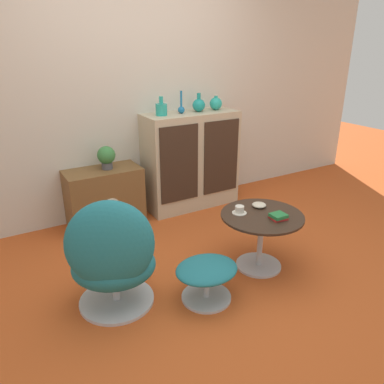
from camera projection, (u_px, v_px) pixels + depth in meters
ground_plane at (221, 278)px, 2.94m from camera, size 12.00×12.00×0.00m
wall_back at (133, 88)px, 3.75m from camera, size 6.40×0.06×2.60m
sideboard at (191, 160)px, 4.09m from camera, size 1.02×0.42×1.04m
tv_console at (105, 197)px, 3.73m from camera, size 0.73×0.38×0.57m
egg_chair at (112, 257)px, 2.48m from camera, size 0.74×0.72×0.83m
ottoman at (207, 274)px, 2.63m from camera, size 0.45×0.39×0.29m
coffee_table at (261, 230)px, 2.97m from camera, size 0.65×0.65×0.47m
vase_leftmost at (161, 109)px, 3.72m from camera, size 0.12×0.12×0.19m
vase_inner_left at (181, 108)px, 3.83m from camera, size 0.07×0.07×0.23m
vase_inner_right at (199, 105)px, 3.92m from camera, size 0.13×0.13×0.19m
vase_rightmost at (216, 104)px, 4.02m from camera, size 0.13×0.13×0.15m
potted_plant at (106, 156)px, 3.60m from camera, size 0.17×0.17×0.22m
teacup at (239, 210)px, 2.94m from camera, size 0.11×0.11×0.06m
book_stack at (278, 216)px, 2.84m from camera, size 0.13×0.12×0.04m
bowl at (259, 205)px, 3.05m from camera, size 0.11×0.11×0.04m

